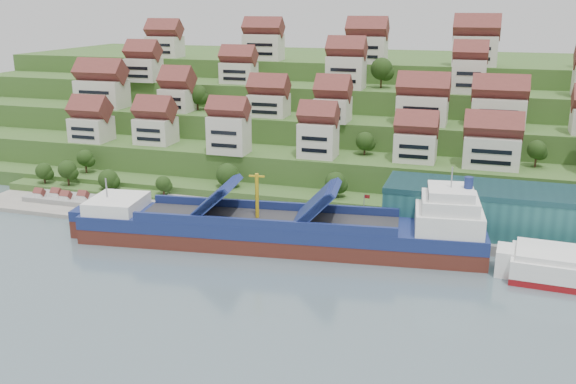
% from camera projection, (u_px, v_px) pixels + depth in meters
% --- Properties ---
extents(ground, '(300.00, 300.00, 0.00)m').
position_uv_depth(ground, '(271.00, 246.00, 136.83)').
color(ground, slate).
rests_on(ground, ground).
extents(quay, '(180.00, 14.00, 2.20)m').
position_uv_depth(quay, '(376.00, 228.00, 144.51)').
color(quay, gray).
rests_on(quay, ground).
extents(pebble_beach, '(45.00, 20.00, 1.00)m').
position_uv_depth(pebble_beach, '(72.00, 203.00, 164.27)').
color(pebble_beach, gray).
rests_on(pebble_beach, ground).
extents(hillside, '(260.00, 128.00, 31.00)m').
position_uv_depth(hillside, '(364.00, 117.00, 228.50)').
color(hillside, '#2D4C1E').
rests_on(hillside, ground).
extents(hillside_village, '(158.16, 63.23, 28.98)m').
position_uv_depth(hillside_village, '(343.00, 94.00, 184.76)').
color(hillside_village, beige).
rests_on(hillside_village, ground).
extents(hillside_trees, '(141.41, 61.99, 31.07)m').
position_uv_depth(hillside_trees, '(292.00, 124.00, 177.47)').
color(hillside_trees, '#223E14').
rests_on(hillside_trees, ground).
extents(warehouse, '(60.00, 15.00, 10.00)m').
position_uv_depth(warehouse, '(529.00, 213.00, 135.43)').
color(warehouse, '#225C5C').
rests_on(warehouse, quay).
extents(flagpole, '(1.28, 0.16, 8.00)m').
position_uv_depth(flagpole, '(364.00, 209.00, 138.82)').
color(flagpole, gray).
rests_on(flagpole, quay).
extents(beach_huts, '(14.40, 3.70, 2.20)m').
position_uv_depth(beach_huts, '(61.00, 198.00, 163.24)').
color(beach_huts, white).
rests_on(beach_huts, pebble_beach).
extents(cargo_ship, '(86.15, 23.26, 18.98)m').
position_uv_depth(cargo_ship, '(289.00, 231.00, 135.15)').
color(cargo_ship, '#512118').
rests_on(cargo_ship, ground).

